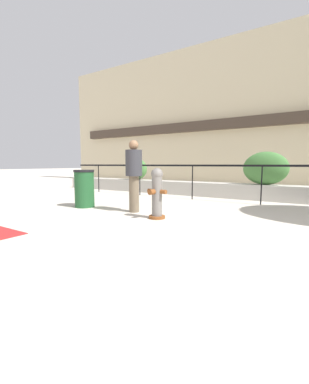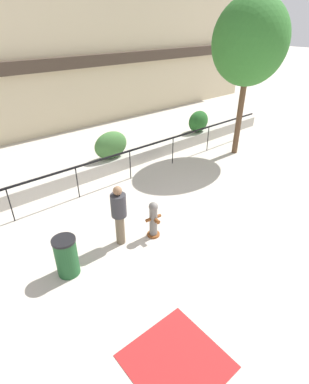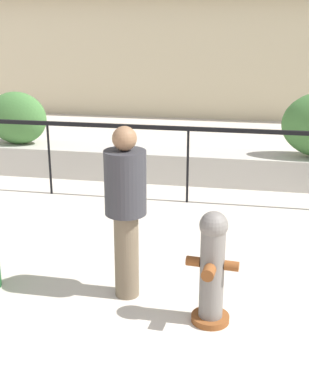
{
  "view_description": "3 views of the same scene",
  "coord_description": "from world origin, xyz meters",
  "px_view_note": "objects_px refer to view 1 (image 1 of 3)",
  "views": [
    {
      "loc": [
        1.39,
        -2.87,
        1.16
      ],
      "look_at": [
        -1.65,
        1.84,
        0.55
      ],
      "focal_mm": 24.0,
      "sensor_mm": 36.0,
      "label": 1
    },
    {
      "loc": [
        -5.72,
        -3.41,
        5.3
      ],
      "look_at": [
        -0.88,
        2.43,
        0.85
      ],
      "focal_mm": 28.0,
      "sensor_mm": 36.0,
      "label": 2
    },
    {
      "loc": [
        -1.22,
        -2.61,
        2.72
      ],
      "look_at": [
        -2.3,
        3.11,
        0.75
      ],
      "focal_mm": 50.0,
      "sensor_mm": 36.0,
      "label": 3
    }
  ],
  "objects_px": {
    "trash_bin": "(84,188)",
    "pedestrian": "(134,171)",
    "hedge_bush_0": "(136,169)",
    "hedge_bush_1": "(265,168)",
    "fire_hydrant": "(157,193)"
  },
  "relations": [
    {
      "from": "fire_hydrant",
      "to": "hedge_bush_0",
      "type": "bearing_deg",
      "value": 131.32
    },
    {
      "from": "hedge_bush_1",
      "to": "pedestrian",
      "type": "distance_m",
      "value": 4.57
    },
    {
      "from": "hedge_bush_1",
      "to": "pedestrian",
      "type": "bearing_deg",
      "value": -119.99
    },
    {
      "from": "fire_hydrant",
      "to": "pedestrian",
      "type": "relative_size",
      "value": 0.62
    },
    {
      "from": "hedge_bush_1",
      "to": "trash_bin",
      "type": "xyz_separation_m",
      "value": [
        -3.87,
        -4.09,
        -0.52
      ]
    },
    {
      "from": "hedge_bush_0",
      "to": "pedestrian",
      "type": "relative_size",
      "value": 0.62
    },
    {
      "from": "fire_hydrant",
      "to": "trash_bin",
      "type": "distance_m",
      "value": 2.46
    },
    {
      "from": "hedge_bush_1",
      "to": "pedestrian",
      "type": "height_order",
      "value": "pedestrian"
    },
    {
      "from": "pedestrian",
      "to": "trash_bin",
      "type": "xyz_separation_m",
      "value": [
        -1.58,
        -0.14,
        -0.48
      ]
    },
    {
      "from": "hedge_bush_0",
      "to": "fire_hydrant",
      "type": "relative_size",
      "value": 0.99
    },
    {
      "from": "hedge_bush_0",
      "to": "trash_bin",
      "type": "height_order",
      "value": "hedge_bush_0"
    },
    {
      "from": "hedge_bush_1",
      "to": "trash_bin",
      "type": "height_order",
      "value": "hedge_bush_1"
    },
    {
      "from": "trash_bin",
      "to": "pedestrian",
      "type": "bearing_deg",
      "value": 4.99
    },
    {
      "from": "hedge_bush_1",
      "to": "hedge_bush_0",
      "type": "bearing_deg",
      "value": 180.0
    },
    {
      "from": "hedge_bush_0",
      "to": "hedge_bush_1",
      "type": "relative_size",
      "value": 0.76
    }
  ]
}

